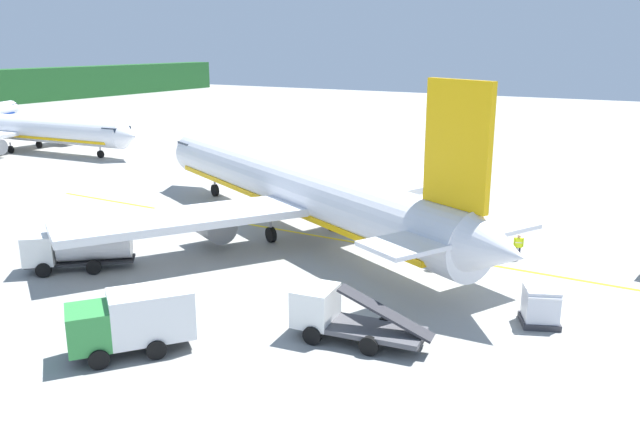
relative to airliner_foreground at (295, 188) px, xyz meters
The scene contains 11 objects.
ground 32.62m from the airliner_foreground, 62.99° to the left, with size 240.00×320.00×0.20m, color #999993.
airliner_foreground is the anchor object (origin of this frame).
airliner_mid_apron 51.94m from the airliner_foreground, 74.12° to the left, with size 29.54×35.65×10.16m.
service_truck_fuel 17.79m from the airliner_foreground, 141.34° to the right, with size 3.01×6.79×2.66m.
service_truck_catering 15.52m from the airliner_foreground, 150.93° to the left, with size 5.59×6.07×2.40m.
service_truck_pushback 20.09m from the airliner_foreground, 169.15° to the right, with size 5.66×5.08×2.86m.
cargo_container_near 20.58m from the airliner_foreground, 111.09° to the right, with size 2.36×2.36×2.06m.
crew_marshaller 12.20m from the airliner_foreground, 101.12° to the right, with size 0.31×0.62×1.68m.
crew_loader_left 11.85m from the airliner_foreground, 84.11° to the right, with size 0.62×0.32×1.79m.
crew_loader_right 16.01m from the airliner_foreground, 82.09° to the right, with size 0.35×0.61×1.69m.
apron_guide_line 5.63m from the airliner_foreground, 87.58° to the right, with size 0.30×60.00×0.01m, color yellow.
Camera 1 is at (-53.26, -5.40, 13.63)m, focal length 36.09 mm.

